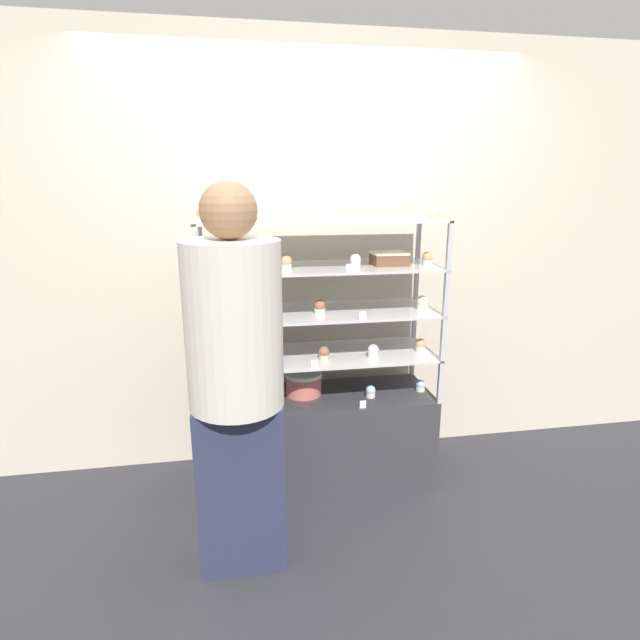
{
  "coord_description": "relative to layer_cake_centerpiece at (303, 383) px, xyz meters",
  "views": [
    {
      "loc": [
        -0.46,
        -2.66,
        1.74
      ],
      "look_at": [
        0.0,
        0.0,
        1.01
      ],
      "focal_mm": 28.0,
      "sensor_mm": 36.0,
      "label": 1
    }
  ],
  "objects": [
    {
      "name": "cupcake_14",
      "position": [
        0.28,
        -0.09,
        0.72
      ],
      "size": [
        0.06,
        0.06,
        0.07
      ],
      "color": "beige",
      "rests_on": "display_riser_upper"
    },
    {
      "name": "price_tag_1",
      "position": [
        0.02,
        -0.25,
        0.21
      ],
      "size": [
        0.04,
        0.0,
        0.04
      ],
      "color": "white",
      "rests_on": "display_riser_lower"
    },
    {
      "name": "cupcake_0",
      "position": [
        -0.5,
        -0.09,
        -0.04
      ],
      "size": [
        0.06,
        0.06,
        0.07
      ],
      "color": "#CCB28C",
      "rests_on": "display_base"
    },
    {
      "name": "cupcake_2",
      "position": [
        0.38,
        -0.11,
        -0.04
      ],
      "size": [
        0.06,
        0.06,
        0.07
      ],
      "color": "beige",
      "rests_on": "display_base"
    },
    {
      "name": "price_tag_4",
      "position": [
        -0.02,
        -0.25,
        0.96
      ],
      "size": [
        0.04,
        0.0,
        0.04
      ],
      "color": "white",
      "rests_on": "display_riser_top"
    },
    {
      "name": "cupcake_16",
      "position": [
        -0.51,
        -0.13,
        0.97
      ],
      "size": [
        0.05,
        0.05,
        0.07
      ],
      "color": "beige",
      "rests_on": "display_riser_top"
    },
    {
      "name": "cupcake_6",
      "position": [
        0.1,
        -0.12,
        0.22
      ],
      "size": [
        0.06,
        0.06,
        0.08
      ],
      "color": "#CCB28C",
      "rests_on": "display_riser_lower"
    },
    {
      "name": "cupcake_4",
      "position": [
        -0.51,
        -0.13,
        0.22
      ],
      "size": [
        0.06,
        0.06,
        0.08
      ],
      "color": "beige",
      "rests_on": "display_riser_lower"
    },
    {
      "name": "cupcake_13",
      "position": [
        -0.1,
        -0.09,
        0.72
      ],
      "size": [
        0.06,
        0.06,
        0.07
      ],
      "color": "beige",
      "rests_on": "display_riser_upper"
    },
    {
      "name": "cupcake_12",
      "position": [
        -0.51,
        -0.1,
        0.72
      ],
      "size": [
        0.06,
        0.06,
        0.07
      ],
      "color": "beige",
      "rests_on": "display_riser_upper"
    },
    {
      "name": "cupcake_10",
      "position": [
        0.08,
        -0.08,
        0.47
      ],
      "size": [
        0.06,
        0.06,
        0.08
      ],
      "color": "beige",
      "rests_on": "display_riser_middle"
    },
    {
      "name": "cupcake_9",
      "position": [
        -0.51,
        -0.14,
        0.47
      ],
      "size": [
        0.06,
        0.06,
        0.08
      ],
      "color": "#CCB28C",
      "rests_on": "display_riser_middle"
    },
    {
      "name": "ground_plane",
      "position": [
        0.09,
        -0.03,
        -0.62
      ],
      "size": [
        20.0,
        20.0,
        0.0
      ],
      "primitive_type": "plane",
      "color": "#2D2D33"
    },
    {
      "name": "price_tag_0",
      "position": [
        0.3,
        -0.25,
        -0.05
      ],
      "size": [
        0.04,
        0.0,
        0.04
      ],
      "color": "white",
      "rests_on": "display_base"
    },
    {
      "name": "display_riser_lower",
      "position": [
        0.09,
        -0.03,
        0.17
      ],
      "size": [
        1.31,
        0.47,
        0.25
      ],
      "color": "#B7B7BC",
      "rests_on": "display_base"
    },
    {
      "name": "price_tag_3",
      "position": [
        0.21,
        -0.25,
        0.71
      ],
      "size": [
        0.04,
        0.0,
        0.04
      ],
      "color": "white",
      "rests_on": "display_riser_upper"
    },
    {
      "name": "display_riser_middle",
      "position": [
        0.09,
        -0.03,
        0.42
      ],
      "size": [
        1.31,
        0.47,
        0.25
      ],
      "color": "#B7B7BC",
      "rests_on": "display_riser_lower"
    },
    {
      "name": "cupcake_3",
      "position": [
        0.69,
        -0.07,
        -0.04
      ],
      "size": [
        0.06,
        0.06,
        0.07
      ],
      "color": "beige",
      "rests_on": "display_base"
    },
    {
      "name": "cupcake_1",
      "position": [
        -0.2,
        -0.1,
        -0.04
      ],
      "size": [
        0.06,
        0.06,
        0.07
      ],
      "color": "beige",
      "rests_on": "display_base"
    },
    {
      "name": "cupcake_7",
      "position": [
        0.38,
        -0.13,
        0.22
      ],
      "size": [
        0.06,
        0.06,
        0.08
      ],
      "color": "white",
      "rests_on": "display_riser_lower"
    },
    {
      "name": "layer_cake_centerpiece",
      "position": [
        0.0,
        0.0,
        0.0
      ],
      "size": [
        0.22,
        0.22,
        0.14
      ],
      "color": "#C66660",
      "rests_on": "display_base"
    },
    {
      "name": "back_wall",
      "position": [
        0.09,
        0.35,
        0.68
      ],
      "size": [
        8.0,
        0.05,
        2.6
      ],
      "color": "beige",
      "rests_on": "ground_plane"
    },
    {
      "name": "customer_figure",
      "position": [
        -0.38,
        -0.65,
        0.32
      ],
      "size": [
        0.41,
        0.41,
        1.76
      ],
      "color": "#282D47",
      "rests_on": "ground_plane"
    },
    {
      "name": "cupcake_11",
      "position": [
        0.67,
        -0.08,
        0.47
      ],
      "size": [
        0.06,
        0.06,
        0.08
      ],
      "color": "white",
      "rests_on": "display_riser_middle"
    },
    {
      "name": "price_tag_2",
      "position": [
        0.28,
        -0.25,
        0.46
      ],
      "size": [
        0.04,
        0.0,
        0.04
      ],
      "color": "white",
      "rests_on": "display_riser_middle"
    },
    {
      "name": "cupcake_18",
      "position": [
        0.7,
        -0.11,
        0.97
      ],
      "size": [
        0.05,
        0.05,
        0.07
      ],
      "color": "#CCB28C",
      "rests_on": "display_riser_top"
    },
    {
      "name": "donut_glazed",
      "position": [
        -0.3,
        -0.01,
        0.96
      ],
      "size": [
        0.14,
        0.14,
        0.04
      ],
      "color": "#EFE5CC",
      "rests_on": "display_riser_top"
    },
    {
      "name": "cupcake_17",
      "position": [
        0.11,
        -0.11,
        0.97
      ],
      "size": [
        0.05,
        0.05,
        0.07
      ],
      "color": "white",
      "rests_on": "display_riser_top"
    },
    {
      "name": "display_base",
      "position": [
        0.09,
        -0.03,
        -0.35
      ],
      "size": [
        1.31,
        0.47,
        0.55
      ],
      "color": "#333338",
      "rests_on": "ground_plane"
    },
    {
      "name": "display_riser_upper",
      "position": [
        0.09,
        -0.03,
        0.67
      ],
      "size": [
        1.31,
        0.47,
        0.25
      ],
      "color": "#B7B7BC",
      "rests_on": "display_riser_middle"
    },
    {
      "name": "cupcake_5",
      "position": [
        -0.19,
        -0.07,
        0.22
      ],
      "size": [
        0.06,
        0.06,
        0.08
      ],
      "color": "#CCB28C",
      "rests_on": "display_riser_lower"
    },
    {
      "name": "sheet_cake_frosted",
      "position": [
        0.48,
        -0.04,
        0.72
      ],
      "size": [
        0.19,
        0.16,
        0.07
      ],
      "color": "brown",
      "rests_on": "display_riser_upper"
    },
    {
      "name": "cupcake_8",
      "position": [
        0.68,
        -0.07,
        0.22
      ],
      "size": [
        0.06,
        0.06,
        0.08
      ],
      "color": "beige",
      "rests_on": "display_riser_lower"
    },
    {
      "name": "display_riser_top",
      "position": [
        0.09,
        -0.03,
        0.93
      ],
      "size": [
        1.31,
        0.47,
        0.25
      ],
      "color": "#B7B7BC",
      "rests_on": "display_riser_upper"
    },
    {
      "name": "cupcake_15",
      "position": [
        0.69,
        -0.08,
        0.72
      ],
      "size": [
        0.06,
        0.06,
        0.07
      ],
      "color": "beige",
      "rests_on": "display_riser_upper"
    }
  ]
}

